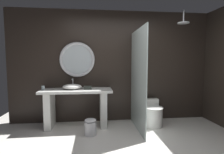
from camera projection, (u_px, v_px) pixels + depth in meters
name	position (u px, v px, depth m)	size (l,w,h in m)	color
back_wall_panel	(113.00, 67.00, 4.12)	(4.80, 0.10, 2.60)	black
vanity_counter	(77.00, 104.00, 3.74)	(1.52, 0.58, 0.82)	silver
vessel_sink	(72.00, 87.00, 3.73)	(0.41, 0.33, 0.23)	white
tumbler_cup	(43.00, 88.00, 3.63)	(0.07, 0.07, 0.09)	silver
tissue_box	(88.00, 88.00, 3.73)	(0.17, 0.11, 0.07)	#282D28
round_wall_mirror	(77.00, 60.00, 3.93)	(0.80, 0.07, 0.80)	silver
shower_glass_panel	(138.00, 80.00, 3.55)	(0.02, 1.20, 2.08)	silver
rain_shower_head	(183.00, 22.00, 3.63)	(0.24, 0.24, 0.28)	silver
toilet	(152.00, 114.00, 3.87)	(0.42, 0.59, 0.55)	white
waste_bin	(90.00, 127.00, 3.33)	(0.23, 0.23, 0.32)	silver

